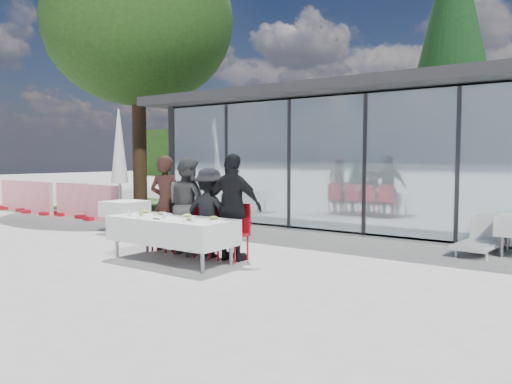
% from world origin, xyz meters
% --- Properties ---
extents(ground, '(90.00, 90.00, 0.00)m').
position_xyz_m(ground, '(0.00, 0.00, 0.00)').
color(ground, '#A19E99').
rests_on(ground, ground).
extents(pavilion, '(14.80, 8.80, 3.44)m').
position_xyz_m(pavilion, '(2.00, 8.16, 2.15)').
color(pavilion, gray).
rests_on(pavilion, ground).
extents(treeline, '(62.50, 2.00, 4.40)m').
position_xyz_m(treeline, '(-2.00, 28.00, 2.20)').
color(treeline, black).
rests_on(treeline, ground).
extents(dining_table, '(2.26, 0.96, 0.75)m').
position_xyz_m(dining_table, '(-0.59, -0.29, 0.54)').
color(dining_table, silver).
rests_on(dining_table, ground).
extents(diner_a, '(0.80, 0.80, 1.80)m').
position_xyz_m(diner_a, '(-1.41, 0.38, 0.90)').
color(diner_a, '#311A15').
rests_on(diner_a, ground).
extents(diner_chair_a, '(0.44, 0.44, 0.97)m').
position_xyz_m(diner_chair_a, '(-1.41, 0.46, 0.54)').
color(diner_chair_a, '#AC0B16').
rests_on(diner_chair_a, ground).
extents(diner_b, '(1.07, 1.07, 1.77)m').
position_xyz_m(diner_b, '(-0.84, 0.38, 0.89)').
color(diner_b, '#454545').
rests_on(diner_b, ground).
extents(diner_chair_b, '(0.44, 0.44, 0.97)m').
position_xyz_m(diner_chair_b, '(-0.84, 0.46, 0.54)').
color(diner_chair_b, '#AC0B16').
rests_on(diner_chair_b, ground).
extents(diner_c, '(1.22, 1.22, 1.58)m').
position_xyz_m(diner_c, '(-0.33, 0.38, 0.79)').
color(diner_c, black).
rests_on(diner_c, ground).
extents(diner_chair_c, '(0.44, 0.44, 0.97)m').
position_xyz_m(diner_chair_c, '(-0.33, 0.46, 0.54)').
color(diner_chair_c, '#AC0B16').
rests_on(diner_chair_c, ground).
extents(diner_d, '(1.20, 1.20, 1.84)m').
position_xyz_m(diner_d, '(0.21, 0.38, 0.92)').
color(diner_d, black).
rests_on(diner_d, ground).
extents(diner_chair_d, '(0.44, 0.44, 0.97)m').
position_xyz_m(diner_chair_d, '(0.21, 0.46, 0.54)').
color(diner_chair_d, '#AC0B16').
rests_on(diner_chair_d, ground).
extents(plate_a, '(0.29, 0.29, 0.07)m').
position_xyz_m(plate_a, '(-1.42, -0.13, 0.77)').
color(plate_a, white).
rests_on(plate_a, dining_table).
extents(plate_b, '(0.29, 0.29, 0.07)m').
position_xyz_m(plate_b, '(-0.95, -0.16, 0.77)').
color(plate_b, white).
rests_on(plate_b, dining_table).
extents(plate_c, '(0.29, 0.29, 0.07)m').
position_xyz_m(plate_c, '(-0.37, -0.14, 0.77)').
color(plate_c, white).
rests_on(plate_c, dining_table).
extents(plate_d, '(0.29, 0.29, 0.07)m').
position_xyz_m(plate_d, '(0.21, -0.14, 0.77)').
color(plate_d, white).
rests_on(plate_d, dining_table).
extents(plate_extra, '(0.29, 0.29, 0.07)m').
position_xyz_m(plate_extra, '(0.01, -0.45, 0.77)').
color(plate_extra, white).
rests_on(plate_extra, dining_table).
extents(juice_bottle, '(0.06, 0.06, 0.14)m').
position_xyz_m(juice_bottle, '(-1.16, -0.45, 0.82)').
color(juice_bottle, '#96C050').
rests_on(juice_bottle, dining_table).
extents(drinking_glasses, '(1.64, 0.17, 0.10)m').
position_xyz_m(drinking_glasses, '(-0.66, -0.46, 0.80)').
color(drinking_glasses, silver).
rests_on(drinking_glasses, dining_table).
extents(folded_eyeglasses, '(0.14, 0.03, 0.01)m').
position_xyz_m(folded_eyeglasses, '(-0.63, -0.59, 0.76)').
color(folded_eyeglasses, black).
rests_on(folded_eyeglasses, dining_table).
extents(spare_table_left, '(0.86, 0.86, 0.74)m').
position_xyz_m(spare_table_left, '(-3.88, 1.45, 0.55)').
color(spare_table_left, silver).
rests_on(spare_table_left, ground).
extents(market_umbrella, '(0.50, 0.50, 3.00)m').
position_xyz_m(market_umbrella, '(-4.87, 2.12, 1.89)').
color(market_umbrella, black).
rests_on(market_umbrella, ground).
extents(construction_barriers, '(7.80, 0.60, 1.00)m').
position_xyz_m(construction_barriers, '(-9.11, 2.46, 0.44)').
color(construction_barriers, red).
rests_on(construction_barriers, ground).
extents(lounger, '(0.73, 1.39, 0.72)m').
position_xyz_m(lounger, '(3.53, 3.56, 0.26)').
color(lounger, silver).
rests_on(lounger, ground).
extents(deciduous_tree, '(7.04, 6.40, 9.38)m').
position_xyz_m(deciduous_tree, '(-8.50, 6.00, 6.48)').
color(deciduous_tree, '#382316').
rests_on(deciduous_tree, ground).
extents(conifer_tree, '(4.00, 4.00, 10.50)m').
position_xyz_m(conifer_tree, '(0.50, 13.00, 5.99)').
color(conifer_tree, '#382316').
rests_on(conifer_tree, ground).
extents(grass_patch, '(5.00, 5.00, 0.02)m').
position_xyz_m(grass_patch, '(-8.50, 6.00, 0.01)').
color(grass_patch, '#385926').
rests_on(grass_patch, ground).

